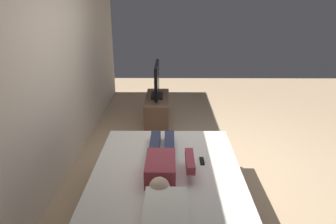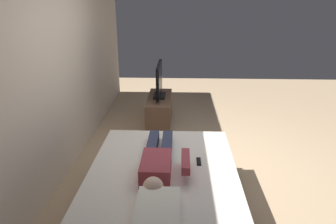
{
  "view_description": "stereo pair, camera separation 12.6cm",
  "coord_description": "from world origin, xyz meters",
  "px_view_note": "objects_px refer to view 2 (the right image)",
  "views": [
    {
      "loc": [
        -3.68,
        0.41,
        2.15
      ],
      "look_at": [
        0.33,
        0.44,
        0.69
      ],
      "focal_mm": 33.9,
      "sensor_mm": 36.0,
      "label": 1
    },
    {
      "loc": [
        -3.68,
        0.28,
        2.15
      ],
      "look_at": [
        0.33,
        0.44,
        0.69
      ],
      "focal_mm": 33.9,
      "sensor_mm": 36.0,
      "label": 2
    }
  ],
  "objects_px": {
    "pillow": "(158,211)",
    "tv_stand": "(160,111)",
    "remote": "(199,161)",
    "tv": "(159,81)",
    "person": "(159,162)",
    "bed": "(163,194)"
  },
  "relations": [
    {
      "from": "pillow",
      "to": "tv",
      "type": "bearing_deg",
      "value": 3.56
    },
    {
      "from": "remote",
      "to": "tv",
      "type": "relative_size",
      "value": 0.17
    },
    {
      "from": "bed",
      "to": "remote",
      "type": "bearing_deg",
      "value": -63.54
    },
    {
      "from": "remote",
      "to": "tv_stand",
      "type": "relative_size",
      "value": 0.14
    },
    {
      "from": "pillow",
      "to": "tv_stand",
      "type": "height_order",
      "value": "pillow"
    },
    {
      "from": "bed",
      "to": "pillow",
      "type": "height_order",
      "value": "pillow"
    },
    {
      "from": "bed",
      "to": "tv",
      "type": "bearing_deg",
      "value": 4.53
    },
    {
      "from": "bed",
      "to": "tv_stand",
      "type": "bearing_deg",
      "value": 4.53
    },
    {
      "from": "person",
      "to": "pillow",
      "type": "bearing_deg",
      "value": -176.61
    },
    {
      "from": "pillow",
      "to": "remote",
      "type": "bearing_deg",
      "value": -22.32
    },
    {
      "from": "tv",
      "to": "tv_stand",
      "type": "bearing_deg",
      "value": 90.0
    },
    {
      "from": "pillow",
      "to": "tv_stand",
      "type": "bearing_deg",
      "value": 3.56
    },
    {
      "from": "pillow",
      "to": "person",
      "type": "xyz_separation_m",
      "value": [
        0.73,
        0.04,
        0.02
      ]
    },
    {
      "from": "tv",
      "to": "remote",
      "type": "bearing_deg",
      "value": -166.62
    },
    {
      "from": "person",
      "to": "tv_stand",
      "type": "bearing_deg",
      "value": 3.61
    },
    {
      "from": "remote",
      "to": "tv",
      "type": "bearing_deg",
      "value": 13.38
    },
    {
      "from": "person",
      "to": "remote",
      "type": "xyz_separation_m",
      "value": [
        0.15,
        -0.4,
        -0.07
      ]
    },
    {
      "from": "remote",
      "to": "tv",
      "type": "xyz_separation_m",
      "value": [
        2.37,
        0.56,
        0.24
      ]
    },
    {
      "from": "person",
      "to": "tv_stand",
      "type": "distance_m",
      "value": 2.55
    },
    {
      "from": "pillow",
      "to": "tv",
      "type": "relative_size",
      "value": 0.55
    },
    {
      "from": "remote",
      "to": "tv_stand",
      "type": "bearing_deg",
      "value": 13.38
    },
    {
      "from": "tv_stand",
      "to": "tv",
      "type": "xyz_separation_m",
      "value": [
        0.0,
        -0.0,
        0.53
      ]
    }
  ]
}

